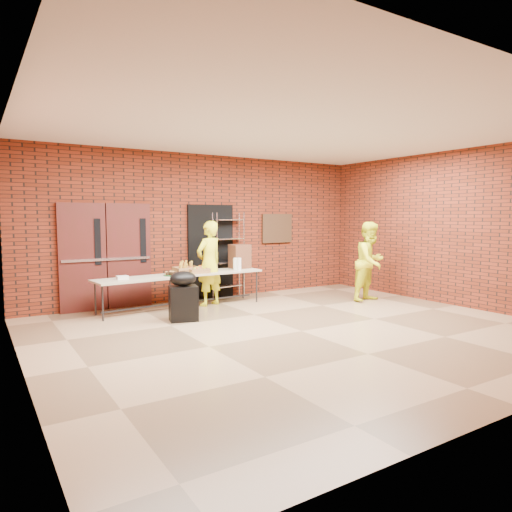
{
  "coord_description": "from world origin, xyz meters",
  "views": [
    {
      "loc": [
        -4.45,
        -5.71,
        1.85
      ],
      "look_at": [
        0.01,
        1.4,
        1.11
      ],
      "focal_mm": 32.0,
      "sensor_mm": 36.0,
      "label": 1
    }
  ],
  "objects_px": {
    "table_left": "(138,281)",
    "volunteer_man": "(371,262)",
    "volunteer_woman": "(209,263)",
    "coffee_dispenser": "(240,256)",
    "wire_rack": "(229,255)",
    "table_right": "(219,273)",
    "covered_grill": "(183,296)"
  },
  "relations": [
    {
      "from": "coffee_dispenser",
      "to": "covered_grill",
      "type": "xyz_separation_m",
      "value": [
        -1.86,
        -1.22,
        -0.52
      ]
    },
    {
      "from": "table_left",
      "to": "volunteer_man",
      "type": "xyz_separation_m",
      "value": [
        4.7,
        -1.38,
        0.24
      ]
    },
    {
      "from": "table_right",
      "to": "covered_grill",
      "type": "relative_size",
      "value": 1.96
    },
    {
      "from": "wire_rack",
      "to": "covered_grill",
      "type": "distance_m",
      "value": 2.45
    },
    {
      "from": "table_left",
      "to": "coffee_dispenser",
      "type": "relative_size",
      "value": 3.31
    },
    {
      "from": "wire_rack",
      "to": "table_right",
      "type": "distance_m",
      "value": 0.82
    },
    {
      "from": "table_right",
      "to": "covered_grill",
      "type": "bearing_deg",
      "value": -140.99
    },
    {
      "from": "table_right",
      "to": "volunteer_woman",
      "type": "relative_size",
      "value": 0.99
    },
    {
      "from": "table_right",
      "to": "volunteer_woman",
      "type": "height_order",
      "value": "volunteer_woman"
    },
    {
      "from": "volunteer_man",
      "to": "table_right",
      "type": "bearing_deg",
      "value": 143.23
    },
    {
      "from": "table_left",
      "to": "table_right",
      "type": "height_order",
      "value": "table_right"
    },
    {
      "from": "coffee_dispenser",
      "to": "covered_grill",
      "type": "bearing_deg",
      "value": -146.74
    },
    {
      "from": "coffee_dispenser",
      "to": "volunteer_man",
      "type": "distance_m",
      "value": 2.86
    },
    {
      "from": "volunteer_man",
      "to": "coffee_dispenser",
      "type": "bearing_deg",
      "value": 134.95
    },
    {
      "from": "covered_grill",
      "to": "volunteer_woman",
      "type": "distance_m",
      "value": 1.49
    },
    {
      "from": "table_left",
      "to": "coffee_dispenser",
      "type": "distance_m",
      "value": 2.39
    },
    {
      "from": "table_left",
      "to": "table_right",
      "type": "distance_m",
      "value": 1.75
    },
    {
      "from": "wire_rack",
      "to": "table_right",
      "type": "height_order",
      "value": "wire_rack"
    },
    {
      "from": "volunteer_woman",
      "to": "volunteer_man",
      "type": "xyz_separation_m",
      "value": [
        3.2,
        -1.41,
        -0.01
      ]
    },
    {
      "from": "table_right",
      "to": "volunteer_man",
      "type": "xyz_separation_m",
      "value": [
        2.95,
        -1.46,
        0.22
      ]
    },
    {
      "from": "covered_grill",
      "to": "volunteer_man",
      "type": "xyz_separation_m",
      "value": [
        4.21,
        -0.4,
        0.42
      ]
    },
    {
      "from": "covered_grill",
      "to": "volunteer_woman",
      "type": "relative_size",
      "value": 0.5
    },
    {
      "from": "volunteer_woman",
      "to": "coffee_dispenser",
      "type": "bearing_deg",
      "value": 175.38
    },
    {
      "from": "table_left",
      "to": "volunteer_woman",
      "type": "bearing_deg",
      "value": -4.86
    },
    {
      "from": "table_right",
      "to": "coffee_dispenser",
      "type": "distance_m",
      "value": 0.7
    },
    {
      "from": "coffee_dispenser",
      "to": "covered_grill",
      "type": "relative_size",
      "value": 0.59
    },
    {
      "from": "coffee_dispenser",
      "to": "volunteer_woman",
      "type": "relative_size",
      "value": 0.3
    },
    {
      "from": "wire_rack",
      "to": "coffee_dispenser",
      "type": "bearing_deg",
      "value": -87.13
    },
    {
      "from": "table_left",
      "to": "volunteer_man",
      "type": "height_order",
      "value": "volunteer_man"
    },
    {
      "from": "table_left",
      "to": "covered_grill",
      "type": "bearing_deg",
      "value": -69.28
    },
    {
      "from": "coffee_dispenser",
      "to": "volunteer_woman",
      "type": "distance_m",
      "value": 0.89
    },
    {
      "from": "table_left",
      "to": "coffee_dispenser",
      "type": "xyz_separation_m",
      "value": [
        2.35,
        0.24,
        0.34
      ]
    }
  ]
}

